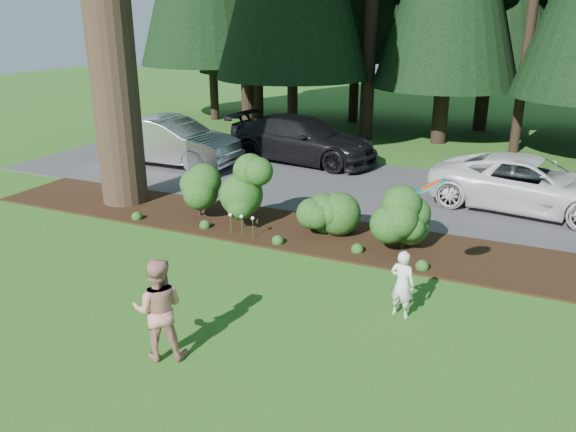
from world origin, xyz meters
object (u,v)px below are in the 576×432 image
at_px(car_silver_wagon, 170,141).
at_px(adult, 159,309).
at_px(car_white_suv, 530,184).
at_px(frisbee, 431,186).
at_px(car_dark_suv, 302,139).
at_px(child, 402,284).

relative_size(car_silver_wagon, adult, 3.10).
xyz_separation_m(car_white_suv, frisbee, (-1.43, -6.98, 1.66)).
bearing_deg(car_dark_suv, child, -141.66).
distance_m(car_silver_wagon, car_white_suv, 11.75).
bearing_deg(car_white_suv, frisbee, 176.87).
distance_m(car_dark_suv, adult, 12.63).
distance_m(car_white_suv, frisbee, 7.32).
bearing_deg(car_dark_suv, car_white_suv, -101.50).
xyz_separation_m(car_white_suv, car_dark_suv, (-7.70, 2.49, 0.09)).
bearing_deg(car_white_suv, car_silver_wagon, 97.60).
bearing_deg(car_dark_suv, frisbee, -140.07).
relative_size(child, adult, 0.76).
bearing_deg(car_silver_wagon, child, -125.88).
bearing_deg(frisbee, adult, -140.17).
bearing_deg(car_silver_wagon, frisbee, -124.76).
xyz_separation_m(car_silver_wagon, car_white_suv, (11.74, -0.17, -0.11)).
bearing_deg(car_dark_suv, adult, -160.37).
xyz_separation_m(child, frisbee, (0.33, 0.06, 1.79)).
bearing_deg(adult, car_silver_wagon, -82.29).
bearing_deg(adult, child, -164.93).
distance_m(car_white_suv, child, 7.26).
height_order(car_dark_suv, frisbee, frisbee).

